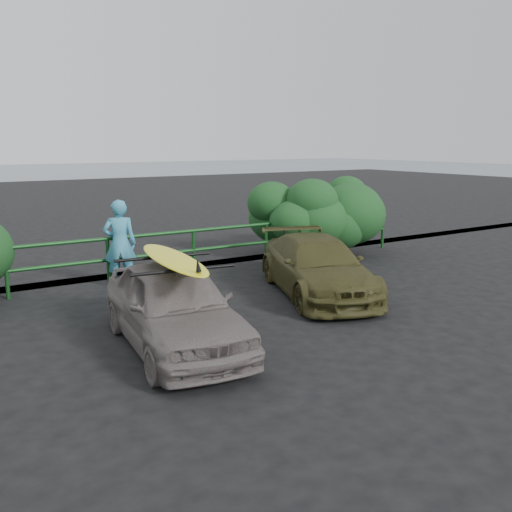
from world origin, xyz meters
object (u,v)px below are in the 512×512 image
Objects in this scene: guardrail at (153,256)px; sedan at (174,307)px; man at (120,244)px; surfboard at (173,259)px; olive_vehicle at (317,267)px.

sedan is at bearing -108.64° from guardrail.
man reaches higher than guardrail.
surfboard is at bearing -108.64° from guardrail.
man is 3.96m from surfboard.
guardrail is 7.63× the size of man.
surfboard is at bearing -141.68° from olive_vehicle.
guardrail is at bearing 78.68° from surfboard.
sedan is at bearing 0.00° from surfboard.
man is at bearing -162.60° from guardrail.
guardrail is 3.81× the size of sedan.
surfboard reaches higher than sedan.
sedan is 1.41× the size of surfboard.
sedan reaches higher than guardrail.
olive_vehicle is (3.64, 1.20, -0.06)m from sedan.
surfboard reaches higher than olive_vehicle.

